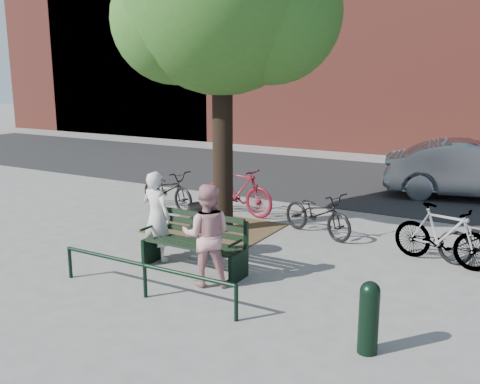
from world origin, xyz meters
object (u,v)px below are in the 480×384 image
Objects in this scene: person_right at (207,235)px; bollard at (369,315)px; park_bench at (196,241)px; bicycle_c at (318,213)px; litter_bin at (202,231)px; parked_car at (475,170)px; person_left at (157,216)px.

person_right reaches higher than bollard.
bicycle_c is (0.99, 2.74, -0.03)m from park_bench.
bicycle_c is at bearing 70.14° from park_bench.
person_right is 1.24m from litter_bin.
parked_car is (0.04, 8.92, 0.27)m from bollard.
person_left is 1.62× the size of litter_bin.
bicycle_c is (1.84, 2.67, -0.32)m from person_left.
bollard is 0.91× the size of litter_bin.
litter_bin reaches higher than bollard.
bollard is at bearing 166.29° from parked_car.
litter_bin is (-3.44, 1.74, 0.02)m from bollard.
parked_car is at bearing -3.61° from bicycle_c.
litter_bin reaches higher than bicycle_c.
person_left is at bearing -143.51° from litter_bin.
bollard is at bearing -20.81° from park_bench.
litter_bin is at bearing 171.69° from bicycle_c.
parked_car is at bearing -135.31° from person_right.
parked_car reaches higher than litter_bin.
person_left is 0.81m from litter_bin.
bicycle_c is at bearing -125.55° from person_right.
park_bench is 1.12× the size of person_right.
person_right is (0.50, -0.43, 0.30)m from park_bench.
parked_car reaches higher than park_bench.
person_left is at bearing -47.13° from person_right.
person_left is at bearing 175.23° from park_bench.
parked_car reaches higher than bicycle_c.
person_left is 8.66m from parked_car.
litter_bin is at bearing 153.23° from bollard.
person_left reaches higher than litter_bin.
litter_bin is at bearing 140.67° from parked_car.
park_bench is 0.58m from litter_bin.
bicycle_c is (0.49, 3.17, -0.33)m from person_right.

